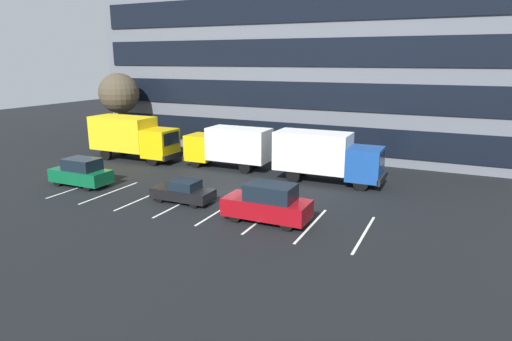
{
  "coord_description": "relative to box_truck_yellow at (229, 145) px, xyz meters",
  "views": [
    {
      "loc": [
        13.6,
        -24.27,
        8.61
      ],
      "look_at": [
        1.61,
        1.4,
        1.4
      ],
      "focal_mm": 30.74,
      "sensor_mm": 36.0,
      "label": 1
    }
  ],
  "objects": [
    {
      "name": "ground_plane",
      "position": [
        3.04,
        -6.22,
        -1.88
      ],
      "size": [
        120.0,
        120.0,
        0.0
      ],
      "primitive_type": "plane",
      "color": "black"
    },
    {
      "name": "office_building",
      "position": [
        3.04,
        11.73,
        7.13
      ],
      "size": [
        41.12,
        11.74,
        18.0
      ],
      "color": "slate",
      "rests_on": "ground_plane"
    },
    {
      "name": "box_truck_blue",
      "position": [
        8.25,
        -0.79,
        0.14
      ],
      "size": [
        7.71,
        2.55,
        3.58
      ],
      "color": "#194799",
      "rests_on": "ground_plane"
    },
    {
      "name": "bare_tree",
      "position": [
        -13.96,
        3.23,
        3.48
      ],
      "size": [
        3.91,
        3.91,
        7.33
      ],
      "color": "#473323",
      "rests_on": "ground_plane"
    },
    {
      "name": "box_truck_yellow",
      "position": [
        0.0,
        0.0,
        0.0
      ],
      "size": [
        7.19,
        2.38,
        3.33
      ],
      "color": "yellow",
      "rests_on": "ground_plane"
    },
    {
      "name": "lot_markings",
      "position": [
        3.04,
        -9.37,
        -1.87
      ],
      "size": [
        19.74,
        5.4,
        0.01
      ],
      "color": "silver",
      "rests_on": "ground_plane"
    },
    {
      "name": "sedan_black",
      "position": [
        1.6,
        -8.92,
        -1.22
      ],
      "size": [
        3.9,
        1.63,
        1.4
      ],
      "color": "black",
      "rests_on": "ground_plane"
    },
    {
      "name": "box_truck_yellow_all",
      "position": [
        -9.13,
        -0.83,
        0.23
      ],
      "size": [
        8.08,
        2.68,
        3.75
      ],
      "color": "yellow",
      "rests_on": "ground_plane"
    },
    {
      "name": "suv_maroon",
      "position": [
        7.67,
        -9.77,
        -0.85
      ],
      "size": [
        4.71,
        2.0,
        2.13
      ],
      "color": "maroon",
      "rests_on": "ground_plane"
    },
    {
      "name": "suv_forest",
      "position": [
        -6.92,
        -8.9,
        -0.93
      ],
      "size": [
        4.35,
        1.84,
        1.97
      ],
      "color": "#0C5933",
      "rests_on": "ground_plane"
    }
  ]
}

